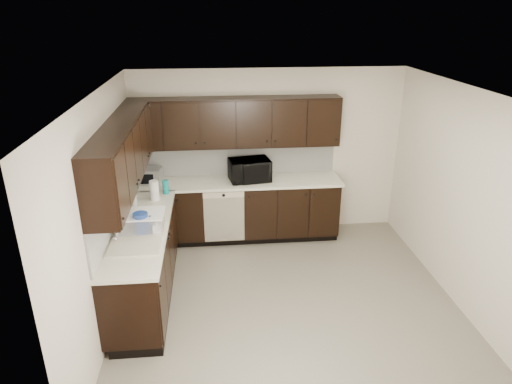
% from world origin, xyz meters
% --- Properties ---
extents(floor, '(4.00, 4.00, 0.00)m').
position_xyz_m(floor, '(0.00, 0.00, 0.00)').
color(floor, gray).
rests_on(floor, ground).
extents(ceiling, '(4.00, 4.00, 0.00)m').
position_xyz_m(ceiling, '(0.00, 0.00, 2.50)').
color(ceiling, white).
rests_on(ceiling, wall_back).
extents(wall_back, '(4.00, 0.02, 2.50)m').
position_xyz_m(wall_back, '(0.00, 2.00, 1.25)').
color(wall_back, beige).
rests_on(wall_back, floor).
extents(wall_left, '(0.02, 4.00, 2.50)m').
position_xyz_m(wall_left, '(-2.00, 0.00, 1.25)').
color(wall_left, beige).
rests_on(wall_left, floor).
extents(wall_right, '(0.02, 4.00, 2.50)m').
position_xyz_m(wall_right, '(2.00, 0.00, 1.25)').
color(wall_right, beige).
rests_on(wall_right, floor).
extents(wall_front, '(4.00, 0.02, 2.50)m').
position_xyz_m(wall_front, '(0.00, -2.00, 1.25)').
color(wall_front, beige).
rests_on(wall_front, floor).
extents(lower_cabinets, '(3.00, 2.80, 0.90)m').
position_xyz_m(lower_cabinets, '(-1.01, 1.11, 0.41)').
color(lower_cabinets, black).
rests_on(lower_cabinets, floor).
extents(countertop, '(3.03, 2.83, 0.04)m').
position_xyz_m(countertop, '(-1.01, 1.11, 0.92)').
color(countertop, beige).
rests_on(countertop, lower_cabinets).
extents(backsplash, '(3.00, 2.80, 0.48)m').
position_xyz_m(backsplash, '(-1.22, 1.32, 1.18)').
color(backsplash, white).
rests_on(backsplash, countertop).
extents(upper_cabinets, '(3.00, 2.80, 0.70)m').
position_xyz_m(upper_cabinets, '(-1.10, 1.20, 1.77)').
color(upper_cabinets, black).
rests_on(upper_cabinets, wall_back).
extents(dishwasher, '(0.58, 0.04, 0.78)m').
position_xyz_m(dishwasher, '(-0.70, 1.41, 0.55)').
color(dishwasher, beige).
rests_on(dishwasher, lower_cabinets).
extents(sink, '(0.54, 0.82, 0.42)m').
position_xyz_m(sink, '(-1.68, -0.01, 0.88)').
color(sink, beige).
rests_on(sink, countertop).
extents(microwave, '(0.63, 0.48, 0.32)m').
position_xyz_m(microwave, '(-0.31, 1.68, 1.10)').
color(microwave, black).
rests_on(microwave, countertop).
extents(soap_bottle_a, '(0.09, 0.10, 0.19)m').
position_xyz_m(soap_bottle_a, '(-1.48, 0.09, 1.03)').
color(soap_bottle_a, gray).
rests_on(soap_bottle_a, countertop).
extents(soap_bottle_b, '(0.10, 0.10, 0.23)m').
position_xyz_m(soap_bottle_b, '(-1.85, 0.91, 1.05)').
color(soap_bottle_b, gray).
rests_on(soap_bottle_b, countertop).
extents(toaster_oven, '(0.38, 0.31, 0.22)m').
position_xyz_m(toaster_oven, '(-1.75, 1.71, 1.05)').
color(toaster_oven, '#B8B9BB').
rests_on(toaster_oven, countertop).
extents(storage_bin, '(0.52, 0.39, 0.20)m').
position_xyz_m(storage_bin, '(-1.66, 0.21, 1.04)').
color(storage_bin, silver).
rests_on(storage_bin, countertop).
extents(blue_pitcher, '(0.21, 0.21, 0.25)m').
position_xyz_m(blue_pitcher, '(-1.65, 0.12, 1.06)').
color(blue_pitcher, '#11369C').
rests_on(blue_pitcher, countertop).
extents(teal_tumbler, '(0.10, 0.10, 0.19)m').
position_xyz_m(teal_tumbler, '(-1.48, 1.29, 1.03)').
color(teal_tumbler, '#0C8586').
rests_on(teal_tumbler, countertop).
extents(paper_towel_roll, '(0.14, 0.14, 0.26)m').
position_xyz_m(paper_towel_roll, '(-1.61, 1.09, 1.07)').
color(paper_towel_roll, silver).
rests_on(paper_towel_roll, countertop).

